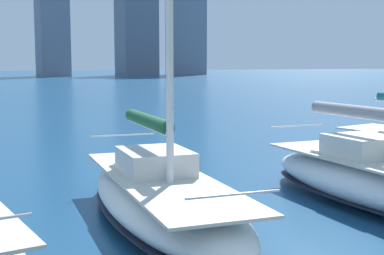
# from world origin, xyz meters

# --- Properties ---
(sailboat_grey) EXTENTS (3.10, 7.92, 10.68)m
(sailboat_grey) POSITION_xyz_m (-4.77, -6.17, 0.68)
(sailboat_grey) COLOR silver
(sailboat_grey) RESTS_ON ground
(sailboat_forest) EXTENTS (3.48, 8.64, 9.65)m
(sailboat_forest) POSITION_xyz_m (0.73, -7.20, 0.62)
(sailboat_forest) COLOR white
(sailboat_forest) RESTS_ON ground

